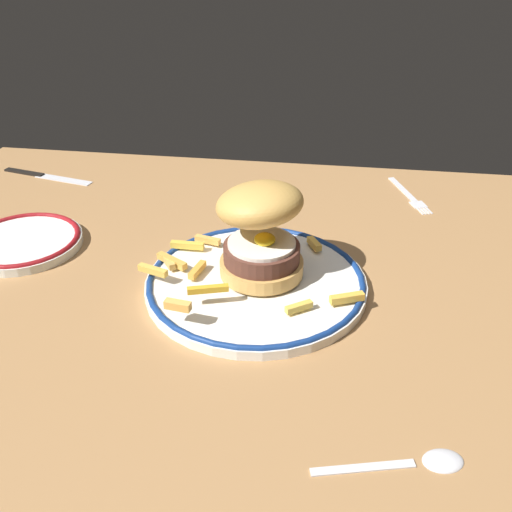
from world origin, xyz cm
name	(u,v)px	position (x,y,z in cm)	size (l,w,h in cm)	color
ground_plane	(267,310)	(0.00, 0.00, -2.00)	(118.55, 87.14, 4.00)	#9F7346
dinner_plate	(256,282)	(-1.67, 1.70, 0.84)	(27.45, 27.45, 1.60)	white
burger	(261,228)	(-1.39, 3.54, 7.53)	(15.21, 15.02, 12.11)	tan
fries_pile	(222,267)	(-6.07, 2.10, 2.36)	(27.62, 21.12, 2.88)	gold
side_plate	(23,242)	(-35.35, 6.96, 0.83)	(16.05, 16.05, 1.60)	white
fork	(409,195)	(19.54, 31.85, 0.18)	(6.21, 14.01, 0.36)	silver
knife	(40,175)	(-44.96, 30.99, 0.26)	(17.91, 5.28, 0.70)	black
spoon	(427,460)	(16.53, -22.36, 0.36)	(13.30, 4.97, 0.90)	silver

